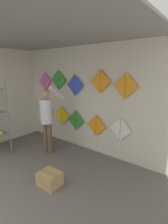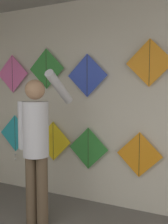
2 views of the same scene
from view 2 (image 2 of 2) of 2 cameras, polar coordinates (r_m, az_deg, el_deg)
back_panel at (r=3.45m, az=2.53°, el=2.04°), size 4.83×0.06×2.80m
shopkeeper at (r=2.92m, az=-10.80°, el=-6.17°), size 0.46×0.64×1.81m
kite_0 at (r=4.13m, az=-15.46°, el=-5.05°), size 0.58×0.04×0.72m
kite_1 at (r=3.73m, az=-7.04°, el=-6.64°), size 0.58×0.01×0.58m
kite_2 at (r=3.49m, az=0.98°, el=-8.30°), size 0.58×0.01×0.58m
kite_3 at (r=3.28m, az=12.52°, el=-9.51°), size 0.58×0.01×0.58m
kite_5 at (r=4.09m, az=-16.04°, el=8.37°), size 0.58×0.01×0.58m
kite_6 at (r=3.72m, az=-8.60°, el=9.76°), size 0.58×0.01×0.58m
kite_7 at (r=3.40m, az=0.73°, el=8.35°), size 0.58×0.01×0.58m
kite_8 at (r=3.17m, az=14.75°, el=10.83°), size 0.58×0.01×0.58m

